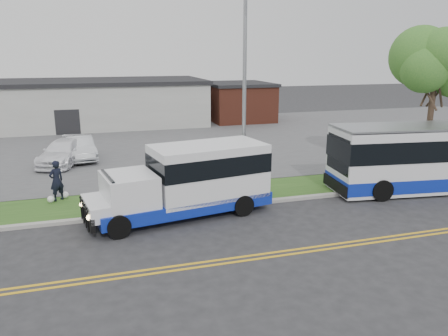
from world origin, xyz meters
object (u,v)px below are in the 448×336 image
object	(u,v)px
streetlight_near	(245,87)
transit_bus	(448,157)
pedestrian	(56,181)
tree_east	(437,64)
shuttle_bus	(192,178)
parked_car_b	(63,152)
parked_car_a	(81,148)

from	to	relation	value
streetlight_near	transit_bus	bearing A→B (deg)	-11.78
transit_bus	pedestrian	xyz separation A→B (m)	(-18.93, 3.40, -0.63)
tree_east	streetlight_near	xyz separation A→B (m)	(-11.00, -0.27, -0.97)
shuttle_bus	transit_bus	world-z (taller)	transit_bus
transit_bus	streetlight_near	bearing A→B (deg)	175.04
streetlight_near	parked_car_b	xyz separation A→B (m)	(-8.84, 8.66, -4.41)
pedestrian	shuttle_bus	bearing A→B (deg)	114.80
tree_east	parked_car_b	xyz separation A→B (m)	(-19.84, 8.39, -5.38)
tree_east	transit_bus	xyz separation A→B (m)	(-0.80, -2.40, -4.52)
transit_bus	parked_car_b	distance (m)	21.89
streetlight_near	shuttle_bus	xyz separation A→B (m)	(-3.05, -2.00, -3.63)
parked_car_a	streetlight_near	bearing A→B (deg)	-59.25
streetlight_near	parked_car_b	world-z (taller)	streetlight_near
tree_east	transit_bus	bearing A→B (deg)	-108.50
transit_bus	parked_car_b	world-z (taller)	transit_bus
pedestrian	parked_car_b	xyz separation A→B (m)	(-0.10, 7.39, -0.23)
tree_east	shuttle_bus	size ratio (longest dim) A/B	1.03
transit_bus	pedestrian	bearing A→B (deg)	176.64
pedestrian	parked_car_a	size ratio (longest dim) A/B	0.43
streetlight_near	transit_bus	xyz separation A→B (m)	(10.20, -2.13, -3.55)
pedestrian	streetlight_near	bearing A→B (deg)	136.43
streetlight_near	shuttle_bus	bearing A→B (deg)	-146.74
shuttle_bus	transit_bus	bearing A→B (deg)	-10.33
parked_car_b	transit_bus	bearing A→B (deg)	-11.70
pedestrian	parked_car_b	bearing A→B (deg)	-124.49
transit_bus	pedestrian	world-z (taller)	transit_bus
parked_car_b	parked_car_a	bearing A→B (deg)	60.82
shuttle_bus	transit_bus	distance (m)	13.25
tree_east	streetlight_near	distance (m)	11.05
streetlight_near	tree_east	bearing A→B (deg)	1.42
tree_east	pedestrian	distance (m)	20.42
shuttle_bus	transit_bus	xyz separation A→B (m)	(13.25, -0.13, 0.09)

